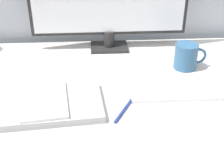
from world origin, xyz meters
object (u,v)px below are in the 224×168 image
keyboard (174,92)px  ereader (44,101)px  coffee_mug (186,56)px  laptop (45,104)px  pen (125,108)px

keyboard → ereader: (-0.41, -0.06, 0.02)m
keyboard → coffee_mug: bearing=64.6°
laptop → ereader: ereader is taller
keyboard → pen: (-0.17, -0.08, -0.00)m
laptop → pen: (0.24, -0.03, -0.01)m
laptop → ereader: 0.02m
pen → ereader: bearing=175.3°
pen → coffee_mug: bearing=45.3°
coffee_mug → pen: 0.36m
laptop → coffee_mug: 0.54m
pen → keyboard: bearing=25.1°
keyboard → ereader: bearing=-171.8°
coffee_mug → keyboard: bearing=-115.4°
laptop → ereader: size_ratio=1.68×
keyboard → pen: keyboard is taller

